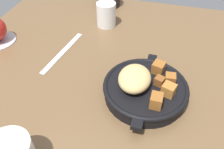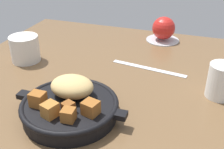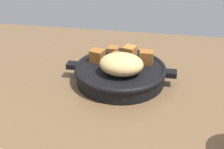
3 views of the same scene
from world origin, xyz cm
name	(u,v)px [view 1 (image 1 of 3)]	position (x,y,z in cm)	size (l,w,h in cm)	color
ground_plane	(101,74)	(0.00, 0.00, -1.20)	(94.39, 91.30, 2.40)	brown
cast_iron_skillet	(144,88)	(-5.89, -13.20, 2.80)	(25.22, 20.96, 8.05)	black
butter_knife	(63,52)	(5.39, 13.96, 0.18)	(22.02, 1.60, 0.36)	silver
white_creamer_pitcher	(106,14)	(24.53, 5.47, 4.17)	(6.66, 6.66, 8.35)	white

